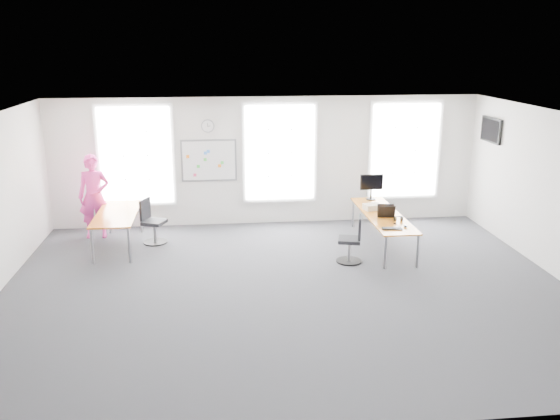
{
  "coord_description": "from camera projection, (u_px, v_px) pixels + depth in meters",
  "views": [
    {
      "loc": [
        -1.16,
        -9.61,
        4.19
      ],
      "look_at": [
        0.01,
        1.2,
        1.1
      ],
      "focal_mm": 38.0,
      "sensor_mm": 36.0,
      "label": 1
    }
  ],
  "objects": [
    {
      "name": "window_mid",
      "position": [
        280.0,
        153.0,
        13.82
      ],
      "size": [
        1.6,
        0.06,
        2.2
      ],
      "primitive_type": "cube",
      "color": "white",
      "rests_on": "wall_back"
    },
    {
      "name": "person",
      "position": [
        94.0,
        196.0,
        12.98
      ],
      "size": [
        0.69,
        0.46,
        1.86
      ],
      "primitive_type": "imported",
      "rotation": [
        0.0,
        0.0,
        0.03
      ],
      "color": "#E73695",
      "rests_on": "ground"
    },
    {
      "name": "chair_right",
      "position": [
        352.0,
        242.0,
        11.6
      ],
      "size": [
        0.52,
        0.52,
        0.95
      ],
      "rotation": [
        0.0,
        0.0,
        -1.83
      ],
      "color": "black",
      "rests_on": "ground"
    },
    {
      "name": "laptop_sleeve",
      "position": [
        386.0,
        211.0,
        12.22
      ],
      "size": [
        0.35,
        0.23,
        0.28
      ],
      "rotation": [
        0.0,
        0.0,
        -0.13
      ],
      "color": "black",
      "rests_on": "desk_right"
    },
    {
      "name": "paper_stack",
      "position": [
        372.0,
        207.0,
        12.83
      ],
      "size": [
        0.4,
        0.34,
        0.12
      ],
      "primitive_type": "cube",
      "rotation": [
        0.0,
        0.0,
        0.24
      ],
      "color": "beige",
      "rests_on": "desk_right"
    },
    {
      "name": "ceiling",
      "position": [
        287.0,
        118.0,
        9.64
      ],
      "size": [
        10.0,
        10.0,
        0.0
      ],
      "primitive_type": "plane",
      "rotation": [
        3.14,
        0.0,
        0.0
      ],
      "color": "white",
      "rests_on": "ground"
    },
    {
      "name": "wall_clock",
      "position": [
        208.0,
        126.0,
        13.47
      ],
      "size": [
        0.3,
        0.04,
        0.3
      ],
      "primitive_type": "cylinder",
      "rotation": [
        1.57,
        0.0,
        0.0
      ],
      "color": "gray",
      "rests_on": "wall_back"
    },
    {
      "name": "floor",
      "position": [
        287.0,
        288.0,
        10.46
      ],
      "size": [
        10.0,
        10.0,
        0.0
      ],
      "primitive_type": "plane",
      "color": "#26262B",
      "rests_on": "ground"
    },
    {
      "name": "wall_front",
      "position": [
        332.0,
        308.0,
        6.22
      ],
      "size": [
        10.0,
        0.0,
        10.0
      ],
      "primitive_type": "plane",
      "rotation": [
        -1.57,
        0.0,
        0.0
      ],
      "color": "white",
      "rests_on": "ground"
    },
    {
      "name": "headphones",
      "position": [
        398.0,
        219.0,
        12.02
      ],
      "size": [
        0.17,
        0.09,
        0.1
      ],
      "rotation": [
        0.0,
        0.0,
        0.04
      ],
      "color": "black",
      "rests_on": "desk_right"
    },
    {
      "name": "desk_left",
      "position": [
        117.0,
        216.0,
        12.39
      ],
      "size": [
        0.83,
        2.06,
        0.75
      ],
      "color": "orange",
      "rests_on": "ground"
    },
    {
      "name": "chair_left",
      "position": [
        152.0,
        224.0,
        12.74
      ],
      "size": [
        0.57,
        0.57,
        0.97
      ],
      "rotation": [
        0.0,
        0.0,
        1.19
      ],
      "color": "black",
      "rests_on": "ground"
    },
    {
      "name": "mouse",
      "position": [
        405.0,
        226.0,
        11.6
      ],
      "size": [
        0.09,
        0.12,
        0.04
      ],
      "primitive_type": "ellipsoid",
      "rotation": [
        0.0,
        0.0,
        0.24
      ],
      "color": "black",
      "rests_on": "desk_right"
    },
    {
      "name": "window_left",
      "position": [
        136.0,
        156.0,
        13.48
      ],
      "size": [
        1.6,
        0.06,
        2.2
      ],
      "primitive_type": "cube",
      "color": "white",
      "rests_on": "wall_back"
    },
    {
      "name": "monitor",
      "position": [
        372.0,
        185.0,
        13.56
      ],
      "size": [
        0.54,
        0.22,
        0.59
      ],
      "rotation": [
        0.0,
        0.0,
        0.03
      ],
      "color": "black",
      "rests_on": "desk_right"
    },
    {
      "name": "lens_cap",
      "position": [
        395.0,
        224.0,
        11.84
      ],
      "size": [
        0.09,
        0.09,
        0.01
      ],
      "primitive_type": "cylinder",
      "rotation": [
        0.0,
        0.0,
        0.34
      ],
      "color": "black",
      "rests_on": "desk_right"
    },
    {
      "name": "tv",
      "position": [
        491.0,
        130.0,
        13.21
      ],
      "size": [
        0.06,
        0.9,
        0.55
      ],
      "primitive_type": "cube",
      "color": "black",
      "rests_on": "wall_right"
    },
    {
      "name": "window_right",
      "position": [
        404.0,
        150.0,
        14.13
      ],
      "size": [
        1.6,
        0.06,
        2.2
      ],
      "primitive_type": "cube",
      "color": "white",
      "rests_on": "wall_back"
    },
    {
      "name": "wall_back",
      "position": [
        267.0,
        161.0,
        13.87
      ],
      "size": [
        10.0,
        0.0,
        10.0
      ],
      "primitive_type": "plane",
      "rotation": [
        1.57,
        0.0,
        0.0
      ],
      "color": "white",
      "rests_on": "ground"
    },
    {
      "name": "keyboard",
      "position": [
        392.0,
        229.0,
        11.5
      ],
      "size": [
        0.42,
        0.24,
        0.02
      ],
      "primitive_type": "cube",
      "rotation": [
        0.0,
        0.0,
        -0.25
      ],
      "color": "black",
      "rests_on": "desk_right"
    },
    {
      "name": "whiteboard",
      "position": [
        209.0,
        161.0,
        13.69
      ],
      "size": [
        1.2,
        0.03,
        0.9
      ],
      "primitive_type": "cube",
      "color": "white",
      "rests_on": "wall_back"
    },
    {
      "name": "desk_right",
      "position": [
        383.0,
        216.0,
        12.51
      ],
      "size": [
        0.76,
        2.83,
        0.69
      ],
      "color": "orange",
      "rests_on": "ground"
    }
  ]
}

